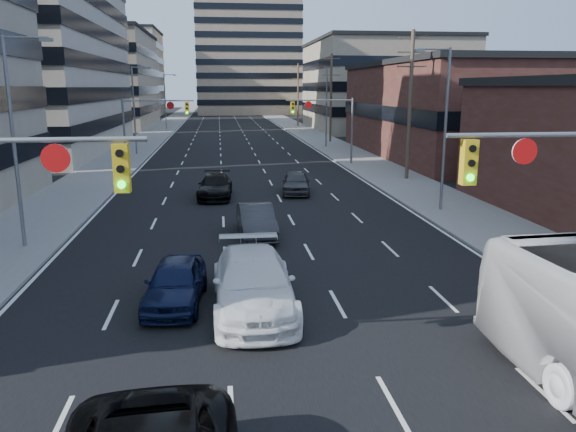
% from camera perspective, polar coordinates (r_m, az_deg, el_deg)
% --- Properties ---
extents(road_surface, '(18.00, 300.00, 0.02)m').
position_cam_1_polar(road_surface, '(135.10, -6.23, 9.95)').
color(road_surface, black).
rests_on(road_surface, ground).
extents(sidewalk_left, '(5.00, 300.00, 0.15)m').
position_cam_1_polar(sidewalk_left, '(135.43, -11.17, 9.82)').
color(sidewalk_left, slate).
rests_on(sidewalk_left, ground).
extents(sidewalk_right, '(5.00, 300.00, 0.15)m').
position_cam_1_polar(sidewalk_right, '(135.75, -1.30, 10.06)').
color(sidewalk_right, slate).
rests_on(sidewalk_right, ground).
extents(office_left_far, '(20.00, 30.00, 16.00)m').
position_cam_1_polar(office_left_far, '(107.22, -19.35, 12.82)').
color(office_left_far, gray).
rests_on(office_left_far, ground).
extents(storefront_right_mid, '(20.00, 30.00, 9.00)m').
position_cam_1_polar(storefront_right_mid, '(60.76, 18.57, 10.01)').
color(storefront_right_mid, '#472119').
rests_on(storefront_right_mid, ground).
extents(office_right_far, '(22.00, 28.00, 14.00)m').
position_cam_1_polar(office_right_far, '(96.73, 9.43, 12.83)').
color(office_right_far, gray).
rests_on(office_right_far, ground).
extents(apartment_tower, '(26.00, 26.00, 58.00)m').
position_cam_1_polar(apartment_tower, '(156.68, -4.28, 21.02)').
color(apartment_tower, gray).
rests_on(apartment_tower, ground).
extents(bg_block_left, '(24.00, 24.00, 20.00)m').
position_cam_1_polar(bg_block_left, '(147.28, -17.67, 13.56)').
color(bg_block_left, '#ADA089').
rests_on(bg_block_left, ground).
extents(bg_block_right, '(22.00, 22.00, 12.00)m').
position_cam_1_polar(bg_block_right, '(139.11, 7.33, 12.47)').
color(bg_block_right, gray).
rests_on(bg_block_right, ground).
extents(signal_far_left, '(6.09, 0.33, 6.00)m').
position_cam_1_polar(signal_far_left, '(50.31, -13.74, 9.60)').
color(signal_far_left, slate).
rests_on(signal_far_left, ground).
extents(signal_far_right, '(6.09, 0.33, 6.00)m').
position_cam_1_polar(signal_far_right, '(50.89, 3.97, 9.97)').
color(signal_far_right, slate).
rests_on(signal_far_right, ground).
extents(utility_pole_block, '(2.20, 0.28, 11.00)m').
position_cam_1_polar(utility_pole_block, '(43.29, 12.29, 11.14)').
color(utility_pole_block, '#4C3D2D').
rests_on(utility_pole_block, ground).
extents(utility_pole_midblock, '(2.20, 0.28, 11.00)m').
position_cam_1_polar(utility_pole_midblock, '(72.31, 4.39, 12.01)').
color(utility_pole_midblock, '#4C3D2D').
rests_on(utility_pole_midblock, ground).
extents(utility_pole_distant, '(2.20, 0.28, 11.00)m').
position_cam_1_polar(utility_pole_distant, '(101.90, 1.02, 12.31)').
color(utility_pole_distant, '#4C3D2D').
rests_on(utility_pole_distant, ground).
extents(streetlight_left_near, '(2.03, 0.22, 9.00)m').
position_cam_1_polar(streetlight_left_near, '(26.37, -25.85, 7.60)').
color(streetlight_left_near, slate).
rests_on(streetlight_left_near, ground).
extents(streetlight_left_mid, '(2.03, 0.22, 9.00)m').
position_cam_1_polar(streetlight_left_mid, '(60.54, -15.24, 10.74)').
color(streetlight_left_mid, slate).
rests_on(streetlight_left_mid, ground).
extents(streetlight_left_far, '(2.03, 0.22, 9.00)m').
position_cam_1_polar(streetlight_left_far, '(95.31, -12.29, 11.54)').
color(streetlight_left_far, slate).
rests_on(streetlight_left_far, ground).
extents(streetlight_right_near, '(2.03, 0.22, 9.00)m').
position_cam_1_polar(streetlight_right_near, '(32.37, 15.47, 9.17)').
color(streetlight_right_near, slate).
rests_on(streetlight_right_near, ground).
extents(streetlight_right_far, '(2.03, 0.22, 9.00)m').
position_cam_1_polar(streetlight_right_far, '(66.08, 3.79, 11.30)').
color(streetlight_right_far, slate).
rests_on(streetlight_right_far, ground).
extents(white_van, '(2.51, 6.18, 1.79)m').
position_cam_1_polar(white_van, '(17.86, -3.54, -6.80)').
color(white_van, white).
rests_on(white_van, ground).
extents(sedan_blue, '(2.11, 4.50, 1.49)m').
position_cam_1_polar(sedan_blue, '(18.68, -11.37, -6.64)').
color(sedan_blue, '#0C1433').
rests_on(sedan_blue, ground).
extents(sedan_grey_center, '(1.78, 4.64, 1.51)m').
position_cam_1_polar(sedan_grey_center, '(26.57, -3.23, -0.50)').
color(sedan_grey_center, '#2F2F31').
rests_on(sedan_grey_center, ground).
extents(sedan_black_far, '(2.35, 5.22, 1.48)m').
position_cam_1_polar(sedan_black_far, '(36.21, -7.41, 3.01)').
color(sedan_black_far, black).
rests_on(sedan_black_far, ground).
extents(sedan_grey_right, '(2.33, 4.61, 1.50)m').
position_cam_1_polar(sedan_grey_right, '(37.37, 0.82, 3.44)').
color(sedan_grey_right, '#3A3A3C').
rests_on(sedan_grey_right, ground).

